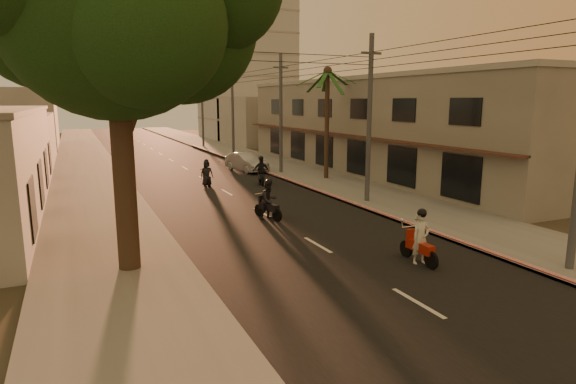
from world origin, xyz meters
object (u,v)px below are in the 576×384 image
palm_tree (328,77)px  scooter_mid_a (269,201)px  scooter_far_a (207,174)px  scooter_red (420,240)px  scooter_mid_b (261,172)px  broadleaf_tree (126,3)px  parked_car (246,162)px

palm_tree → scooter_mid_a: bearing=-131.3°
scooter_mid_a → scooter_far_a: 10.09m
scooter_red → scooter_mid_a: bearing=107.6°
scooter_red → scooter_mid_b: (0.74, 17.16, 0.03)m
scooter_red → scooter_mid_b: scooter_red is taller
palm_tree → scooter_mid_a: (-8.16, -9.30, -6.26)m
broadleaf_tree → scooter_far_a: broadleaf_tree is taller
broadleaf_tree → parked_car: size_ratio=2.54×
scooter_red → scooter_mid_a: scooter_red is taller
scooter_mid_a → scooter_mid_b: (3.12, 9.15, -0.01)m
palm_tree → scooter_mid_a: size_ratio=4.20×
scooter_red → scooter_far_a: scooter_red is taller
palm_tree → parked_car: palm_tree is taller
broadleaf_tree → scooter_mid_a: broadleaf_tree is taller
broadleaf_tree → scooter_red: 12.17m
broadleaf_tree → scooter_mid_b: 18.36m
broadleaf_tree → scooter_far_a: 17.61m
scooter_mid_a → scooter_far_a: (-0.36, 10.08, -0.09)m
scooter_mid_b → scooter_far_a: size_ratio=1.07×
scooter_far_a → parked_car: (4.63, 5.33, -0.05)m
scooter_mid_a → scooter_mid_b: size_ratio=1.00×
scooter_red → broadleaf_tree: bearing=159.7°
broadleaf_tree → scooter_mid_a: 10.95m
scooter_mid_b → scooter_far_a: bearing=179.2°
broadleaf_tree → scooter_mid_a: (6.45, 4.55, -7.59)m
scooter_far_a → parked_car: 7.06m
scooter_red → scooter_mid_a: (-2.38, 8.01, 0.04)m
broadleaf_tree → palm_tree: size_ratio=1.48×
broadleaf_tree → parked_car: broadleaf_tree is taller
scooter_red → scooter_mid_b: bearing=88.6°
broadleaf_tree → scooter_red: bearing=-21.4°
scooter_red → scooter_far_a: bearing=99.7°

